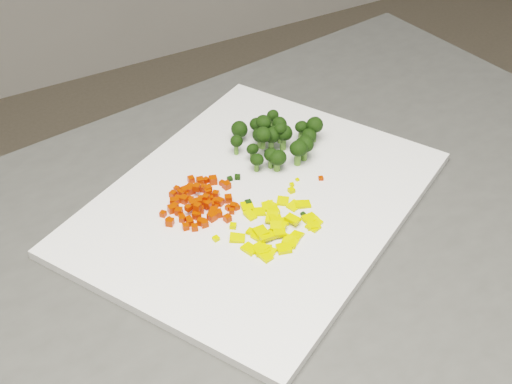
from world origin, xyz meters
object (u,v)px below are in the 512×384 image
carrot_pile (198,196)px  broccoli_pile (275,133)px  pepper_pile (275,223)px  cutting_board (256,202)px

carrot_pile → broccoli_pile: broccoli_pile is taller
carrot_pile → pepper_pile: 0.10m
cutting_board → pepper_pile: (-0.01, -0.06, 0.01)m
carrot_pile → pepper_pile: (0.06, -0.08, -0.01)m
cutting_board → broccoli_pile: 0.11m
carrot_pile → pepper_pile: carrot_pile is taller
cutting_board → carrot_pile: bearing=160.6°
pepper_pile → cutting_board: bearing=83.3°
cutting_board → broccoli_pile: size_ratio=3.75×
broccoli_pile → carrot_pile: bearing=-159.0°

